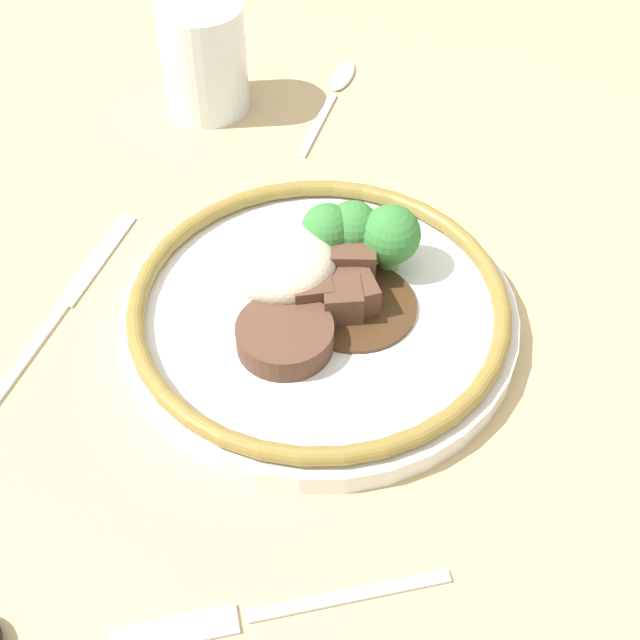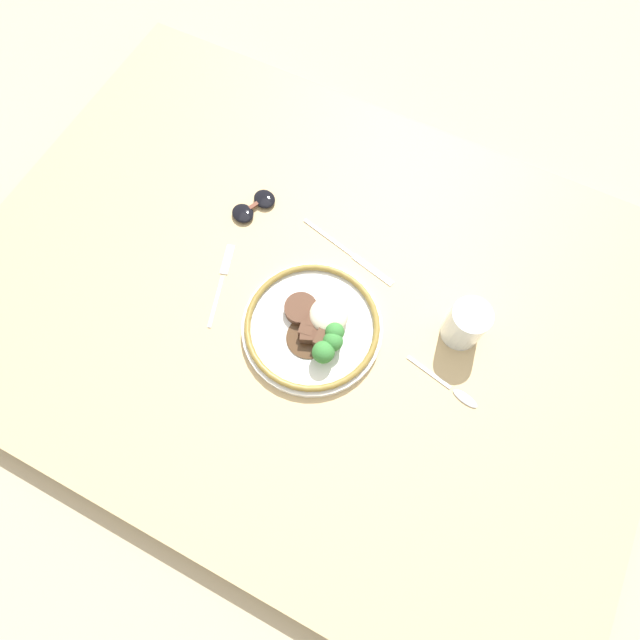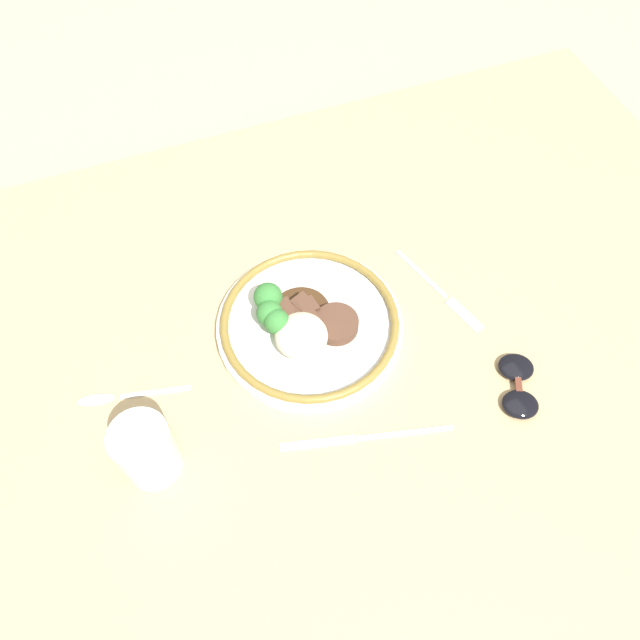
{
  "view_description": "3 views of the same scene",
  "coord_description": "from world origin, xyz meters",
  "px_view_note": "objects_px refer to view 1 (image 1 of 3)",
  "views": [
    {
      "loc": [
        -0.37,
        -0.09,
        0.5
      ],
      "look_at": [
        0.02,
        -0.06,
        0.07
      ],
      "focal_mm": 50.0,
      "sensor_mm": 36.0,
      "label": 1
    },
    {
      "loc": [
        0.2,
        -0.34,
        0.94
      ],
      "look_at": [
        0.05,
        -0.05,
        0.09
      ],
      "focal_mm": 28.0,
      "sensor_mm": 36.0,
      "label": 2
    },
    {
      "loc": [
        0.19,
        0.39,
        0.82
      ],
      "look_at": [
        0.03,
        -0.04,
        0.09
      ],
      "focal_mm": 35.0,
      "sensor_mm": 36.0,
      "label": 3
    }
  ],
  "objects_px": {
    "plate": "(319,301)",
    "spoon": "(337,87)",
    "knife": "(59,312)",
    "fork": "(251,616)",
    "juice_glass": "(205,64)"
  },
  "relations": [
    {
      "from": "fork",
      "to": "knife",
      "type": "distance_m",
      "value": 0.26
    },
    {
      "from": "plate",
      "to": "fork",
      "type": "relative_size",
      "value": 1.52
    },
    {
      "from": "plate",
      "to": "knife",
      "type": "relative_size",
      "value": 1.18
    },
    {
      "from": "knife",
      "to": "plate",
      "type": "bearing_deg",
      "value": -73.68
    },
    {
      "from": "plate",
      "to": "spoon",
      "type": "bearing_deg",
      "value": 1.65
    },
    {
      "from": "juice_glass",
      "to": "knife",
      "type": "xyz_separation_m",
      "value": [
        -0.26,
        0.06,
        -0.04
      ]
    },
    {
      "from": "spoon",
      "to": "knife",
      "type": "bearing_deg",
      "value": 161.79
    },
    {
      "from": "plate",
      "to": "knife",
      "type": "bearing_deg",
      "value": 92.75
    },
    {
      "from": "juice_glass",
      "to": "spoon",
      "type": "bearing_deg",
      "value": -72.07
    },
    {
      "from": "plate",
      "to": "fork",
      "type": "height_order",
      "value": "plate"
    },
    {
      "from": "knife",
      "to": "spoon",
      "type": "bearing_deg",
      "value": -16.69
    },
    {
      "from": "knife",
      "to": "spoon",
      "type": "relative_size",
      "value": 1.49
    },
    {
      "from": "fork",
      "to": "plate",
      "type": "bearing_deg",
      "value": -111.72
    },
    {
      "from": "fork",
      "to": "spoon",
      "type": "relative_size",
      "value": 1.16
    },
    {
      "from": "juice_glass",
      "to": "knife",
      "type": "relative_size",
      "value": 0.42
    }
  ]
}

